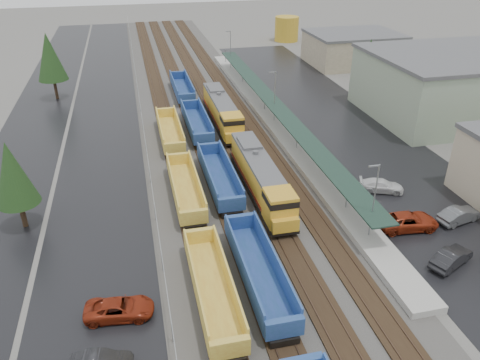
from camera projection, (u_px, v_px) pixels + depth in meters
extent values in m
cube|color=#302D2B|center=(200.00, 107.00, 75.94)|extent=(20.00, 160.00, 0.08)
cube|color=black|center=(163.00, 109.00, 74.67)|extent=(2.60, 160.00, 0.15)
cube|color=#473326|center=(158.00, 109.00, 74.48)|extent=(0.08, 160.00, 0.07)
cube|color=#473326|center=(167.00, 108.00, 74.77)|extent=(0.08, 160.00, 0.07)
cube|color=black|center=(188.00, 107.00, 75.48)|extent=(2.60, 160.00, 0.15)
cube|color=#473326|center=(183.00, 107.00, 75.28)|extent=(0.08, 160.00, 0.07)
cube|color=#473326|center=(192.00, 106.00, 75.58)|extent=(0.08, 160.00, 0.07)
cube|color=black|center=(212.00, 106.00, 76.29)|extent=(2.60, 160.00, 0.15)
cube|color=#473326|center=(208.00, 105.00, 76.09)|extent=(0.08, 160.00, 0.07)
cube|color=#473326|center=(216.00, 105.00, 76.39)|extent=(0.08, 160.00, 0.07)
cube|color=black|center=(236.00, 104.00, 77.10)|extent=(2.60, 160.00, 0.15)
cube|color=#473326|center=(232.00, 103.00, 76.90)|extent=(0.08, 160.00, 0.07)
cube|color=#473326|center=(240.00, 103.00, 77.20)|extent=(0.08, 160.00, 0.07)
cube|color=black|center=(105.00, 115.00, 72.92)|extent=(10.00, 160.00, 0.02)
cube|color=black|center=(37.00, 120.00, 70.90)|extent=(9.00, 160.00, 0.02)
cube|color=black|center=(333.00, 119.00, 71.25)|extent=(16.00, 100.00, 0.02)
cube|color=#9E9B93|center=(274.00, 122.00, 69.16)|extent=(3.00, 80.00, 0.70)
cylinder|color=gray|center=(347.00, 197.00, 47.04)|extent=(0.16, 0.16, 2.40)
cylinder|color=gray|center=(297.00, 139.00, 59.87)|extent=(0.16, 0.16, 2.40)
cylinder|color=gray|center=(265.00, 102.00, 72.70)|extent=(0.16, 0.16, 2.40)
cylinder|color=gray|center=(242.00, 75.00, 85.53)|extent=(0.16, 0.16, 2.40)
cylinder|color=gray|center=(226.00, 56.00, 98.37)|extent=(0.16, 0.16, 2.40)
cube|color=#1B3127|center=(275.00, 104.00, 67.81)|extent=(2.60, 65.00, 0.15)
cylinder|color=gray|center=(373.00, 204.00, 41.76)|extent=(0.12, 0.12, 8.00)
cube|color=gray|center=(374.00, 166.00, 39.80)|extent=(1.00, 0.15, 0.12)
cylinder|color=gray|center=(275.00, 99.00, 67.42)|extent=(0.12, 0.12, 8.00)
cube|color=gray|center=(272.00, 72.00, 65.46)|extent=(1.00, 0.15, 0.12)
cylinder|color=gray|center=(231.00, 51.00, 93.09)|extent=(0.12, 0.12, 8.00)
cube|color=gray|center=(228.00, 31.00, 91.13)|extent=(1.00, 0.15, 0.12)
cylinder|color=gray|center=(172.00, 332.00, 32.50)|extent=(0.08, 0.08, 2.00)
cylinder|color=gray|center=(162.00, 262.00, 39.34)|extent=(0.08, 0.08, 2.00)
cylinder|color=gray|center=(155.00, 212.00, 46.19)|extent=(0.08, 0.08, 2.00)
cylinder|color=gray|center=(150.00, 175.00, 53.03)|extent=(0.08, 0.08, 2.00)
cylinder|color=gray|center=(146.00, 147.00, 59.87)|extent=(0.08, 0.08, 2.00)
cylinder|color=gray|center=(143.00, 124.00, 66.72)|extent=(0.08, 0.08, 2.00)
cylinder|color=gray|center=(140.00, 106.00, 73.56)|extent=(0.08, 0.08, 2.00)
cylinder|color=gray|center=(138.00, 91.00, 80.41)|extent=(0.08, 0.08, 2.00)
cylinder|color=gray|center=(136.00, 78.00, 87.25)|extent=(0.08, 0.08, 2.00)
cylinder|color=gray|center=(134.00, 67.00, 94.09)|extent=(0.08, 0.08, 2.00)
cylinder|color=gray|center=(133.00, 58.00, 100.94)|extent=(0.08, 0.08, 2.00)
cylinder|color=gray|center=(132.00, 49.00, 107.78)|extent=(0.08, 0.08, 2.00)
cylinder|color=gray|center=(131.00, 42.00, 114.62)|extent=(0.08, 0.08, 2.00)
cylinder|color=gray|center=(130.00, 35.00, 121.47)|extent=(0.08, 0.08, 2.00)
cylinder|color=gray|center=(129.00, 30.00, 128.31)|extent=(0.08, 0.08, 2.00)
cylinder|color=gray|center=(128.00, 24.00, 135.15)|extent=(0.08, 0.08, 2.00)
cube|color=gray|center=(139.00, 100.00, 73.09)|extent=(0.05, 160.00, 0.05)
cube|color=gray|center=(469.00, 85.00, 71.65)|extent=(30.00, 20.00, 9.00)
cube|color=#59595B|center=(477.00, 54.00, 69.39)|extent=(30.60, 20.40, 0.50)
cube|color=gray|center=(353.00, 49.00, 98.93)|extent=(18.00, 14.00, 6.00)
cube|color=#59595B|center=(355.00, 34.00, 97.38)|extent=(18.36, 14.28, 0.50)
cylinder|color=#332316|center=(23.00, 214.00, 45.20)|extent=(0.50, 0.50, 2.70)
cone|color=black|center=(12.00, 173.00, 43.06)|extent=(3.96, 3.96, 6.30)
cylinder|color=#332316|center=(56.00, 89.00, 79.07)|extent=(0.50, 0.50, 3.30)
cone|color=black|center=(50.00, 57.00, 76.45)|extent=(4.84, 4.84, 7.70)
cylinder|color=#332316|center=(365.00, 90.00, 79.20)|extent=(0.50, 0.50, 3.00)
cone|color=black|center=(369.00, 60.00, 76.82)|extent=(4.40, 4.40, 7.00)
cube|color=black|center=(259.00, 187.00, 51.08)|extent=(2.75, 18.31, 0.37)
cube|color=#BA981B|center=(258.00, 171.00, 51.12)|extent=(2.56, 14.65, 2.75)
cube|color=#BA981B|center=(280.00, 207.00, 44.14)|extent=(2.75, 2.93, 3.11)
cube|color=black|center=(280.00, 199.00, 43.71)|extent=(2.79, 2.97, 0.64)
cube|color=#BA981B|center=(285.00, 225.00, 43.17)|extent=(2.56, 0.92, 1.28)
cube|color=#59595B|center=(258.00, 159.00, 50.42)|extent=(2.61, 14.65, 0.32)
cube|color=maroon|center=(246.00, 181.00, 51.38)|extent=(0.04, 14.65, 0.32)
cube|color=maroon|center=(269.00, 178.00, 51.91)|extent=(0.04, 14.65, 0.32)
cube|color=black|center=(259.00, 190.00, 51.26)|extent=(2.01, 5.49, 0.55)
cube|color=black|center=(277.00, 221.00, 45.73)|extent=(2.20, 3.66, 0.46)
cube|color=black|center=(245.00, 164.00, 56.69)|extent=(2.20, 3.66, 0.46)
cylinder|color=#59595B|center=(256.00, 153.00, 51.08)|extent=(0.64, 0.64, 0.46)
cube|color=#59595B|center=(249.00, 143.00, 53.45)|extent=(2.20, 3.66, 0.46)
cube|color=black|center=(222.00, 119.00, 69.05)|extent=(2.75, 18.31, 0.37)
cube|color=#BA981B|center=(220.00, 107.00, 69.09)|extent=(2.56, 14.65, 2.75)
cube|color=#BA981B|center=(232.00, 126.00, 62.11)|extent=(2.75, 2.93, 3.11)
cube|color=black|center=(232.00, 119.00, 61.67)|extent=(2.79, 2.97, 0.64)
cube|color=#BA981B|center=(235.00, 137.00, 61.14)|extent=(2.56, 0.92, 1.28)
cube|color=#59595B|center=(220.00, 98.00, 68.39)|extent=(2.61, 14.65, 0.32)
cube|color=maroon|center=(212.00, 115.00, 69.35)|extent=(0.04, 14.65, 0.32)
cube|color=maroon|center=(229.00, 114.00, 69.87)|extent=(0.04, 14.65, 0.32)
cube|color=black|center=(222.00, 122.00, 69.22)|extent=(2.01, 5.49, 0.55)
cube|color=black|center=(231.00, 138.00, 63.70)|extent=(2.20, 3.66, 0.46)
cube|color=black|center=(214.00, 107.00, 74.66)|extent=(2.20, 3.66, 0.46)
cylinder|color=#59595B|center=(219.00, 94.00, 69.04)|extent=(0.64, 0.64, 0.46)
cube|color=#59595B|center=(215.00, 89.00, 71.41)|extent=(2.20, 3.66, 0.46)
cube|color=gold|center=(212.00, 291.00, 36.40)|extent=(2.72, 12.47, 0.26)
cube|color=gold|center=(195.00, 284.00, 35.69)|extent=(0.16, 12.47, 1.88)
cube|color=gold|center=(229.00, 279.00, 36.22)|extent=(0.16, 12.47, 1.88)
cube|color=gold|center=(230.00, 348.00, 30.54)|extent=(2.72, 0.52, 1.46)
cube|color=gold|center=(199.00, 236.00, 41.57)|extent=(2.72, 0.52, 1.46)
cube|color=black|center=(228.00, 351.00, 31.66)|extent=(2.09, 2.30, 0.52)
cube|color=black|center=(201.00, 251.00, 41.44)|extent=(2.09, 2.30, 0.52)
cube|color=gold|center=(185.00, 191.00, 50.20)|extent=(2.72, 12.47, 0.26)
cube|color=gold|center=(173.00, 185.00, 49.49)|extent=(0.16, 12.47, 1.88)
cube|color=gold|center=(197.00, 182.00, 50.02)|extent=(0.16, 12.47, 1.88)
cube|color=gold|center=(194.00, 217.00, 44.34)|extent=(2.72, 0.52, 1.46)
cube|color=gold|center=(178.00, 159.00, 55.37)|extent=(2.72, 0.52, 1.46)
cube|color=black|center=(193.00, 222.00, 45.46)|extent=(2.09, 2.30, 0.52)
cube|color=black|center=(179.00, 170.00, 55.24)|extent=(2.09, 2.30, 0.52)
cube|color=gold|center=(170.00, 134.00, 64.00)|extent=(2.72, 12.47, 0.26)
cube|color=gold|center=(160.00, 128.00, 63.29)|extent=(0.16, 12.47, 1.88)
cube|color=gold|center=(179.00, 127.00, 63.82)|extent=(0.16, 12.47, 1.88)
cube|color=gold|center=(175.00, 148.00, 58.14)|extent=(2.72, 0.52, 1.46)
cube|color=gold|center=(165.00, 113.00, 69.16)|extent=(2.72, 0.52, 1.46)
cube|color=black|center=(175.00, 153.00, 59.26)|extent=(2.09, 2.30, 0.52)
cube|color=black|center=(166.00, 121.00, 69.04)|extent=(2.09, 2.30, 0.52)
cube|color=navy|center=(258.00, 274.00, 38.12)|extent=(2.80, 12.96, 0.27)
cube|color=navy|center=(242.00, 267.00, 37.38)|extent=(0.16, 12.96, 1.94)
cube|color=navy|center=(275.00, 262.00, 37.93)|extent=(0.16, 12.96, 1.94)
cube|color=navy|center=(284.00, 328.00, 32.03)|extent=(2.80, 0.54, 1.51)
cube|color=navy|center=(240.00, 222.00, 43.49)|extent=(2.80, 0.54, 1.51)
cube|color=black|center=(280.00, 331.00, 33.19)|extent=(2.15, 2.37, 0.54)
cube|color=black|center=(241.00, 236.00, 43.36)|extent=(2.15, 2.37, 0.54)
cube|color=navy|center=(219.00, 179.00, 52.43)|extent=(2.80, 12.96, 0.27)
cube|color=navy|center=(207.00, 173.00, 51.70)|extent=(0.16, 12.96, 1.94)
cube|color=navy|center=(231.00, 170.00, 52.24)|extent=(0.16, 12.96, 1.94)
cube|color=navy|center=(232.00, 204.00, 46.34)|extent=(2.80, 0.54, 1.51)
cube|color=navy|center=(209.00, 149.00, 57.80)|extent=(2.80, 0.54, 1.51)
cube|color=black|center=(230.00, 209.00, 47.50)|extent=(2.15, 2.37, 0.54)
cube|color=black|center=(210.00, 159.00, 57.67)|extent=(2.15, 2.37, 0.54)
cube|color=navy|center=(197.00, 125.00, 66.74)|extent=(2.80, 12.96, 0.27)
cube|color=navy|center=(187.00, 120.00, 66.01)|extent=(0.16, 12.96, 1.94)
cube|color=navy|center=(206.00, 118.00, 66.55)|extent=(0.16, 12.96, 1.94)
cube|color=navy|center=(204.00, 139.00, 60.65)|extent=(2.80, 0.54, 1.51)
cube|color=navy|center=(190.00, 105.00, 72.11)|extent=(2.80, 0.54, 1.51)
cube|color=black|center=(203.00, 144.00, 61.81)|extent=(2.15, 2.37, 0.54)
cube|color=black|center=(191.00, 113.00, 71.98)|extent=(2.15, 2.37, 0.54)
cube|color=navy|center=(182.00, 90.00, 81.05)|extent=(2.80, 12.96, 0.27)
cube|color=navy|center=(174.00, 85.00, 80.32)|extent=(0.16, 12.96, 1.94)
cube|color=navy|center=(189.00, 84.00, 80.86)|extent=(0.16, 12.96, 1.94)
cube|color=navy|center=(187.00, 98.00, 74.96)|extent=(2.80, 0.54, 1.51)
cube|color=navy|center=(177.00, 75.00, 86.42)|extent=(2.80, 0.54, 1.51)
cube|color=black|center=(187.00, 103.00, 76.12)|extent=(2.15, 2.37, 0.54)
cube|color=black|center=(178.00, 82.00, 86.29)|extent=(2.15, 2.37, 0.54)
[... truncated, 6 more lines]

